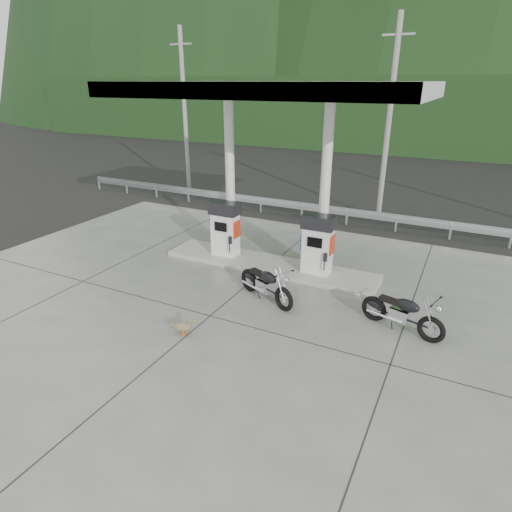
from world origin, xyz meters
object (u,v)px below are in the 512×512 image
at_px(motorcycle_left, 266,284).
at_px(duck, 182,327).
at_px(motorcycle_right, 402,313).
at_px(gas_pump_left, 225,229).
at_px(gas_pump_right, 318,244).

distance_m(motorcycle_left, duck, 2.67).
xyz_separation_m(motorcycle_left, motorcycle_right, (3.55, 0.07, -0.00)).
distance_m(gas_pump_left, motorcycle_right, 6.39).
xyz_separation_m(motorcycle_right, duck, (-4.57, -2.52, -0.27)).
relative_size(gas_pump_left, gas_pump_right, 1.00).
distance_m(gas_pump_right, duck, 4.92).
bearing_deg(motorcycle_right, duck, -135.05).
height_order(motorcycle_right, duck, motorcycle_right).
bearing_deg(duck, gas_pump_left, 89.56).
xyz_separation_m(gas_pump_right, duck, (-1.73, -4.52, -0.86)).
height_order(gas_pump_left, gas_pump_right, same).
bearing_deg(duck, motorcycle_left, 49.00).
bearing_deg(gas_pump_right, duck, -110.95).
height_order(gas_pump_left, motorcycle_left, gas_pump_left).
distance_m(gas_pump_right, motorcycle_right, 3.52).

